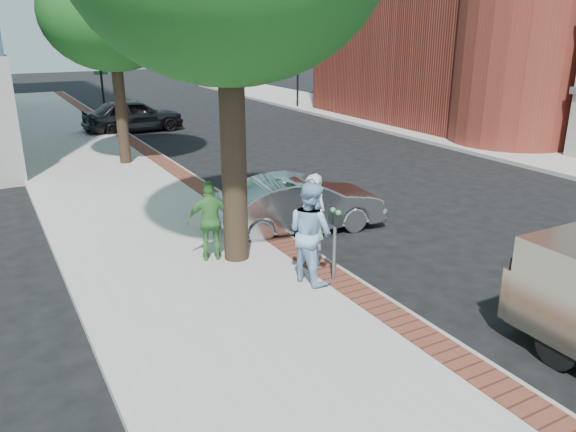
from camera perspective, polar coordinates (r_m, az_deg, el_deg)
ground at (r=10.91m, az=1.83°, el=-7.77°), size 120.00×120.00×0.00m
sidewalk at (r=17.41m, az=-16.19°, el=2.01°), size 5.00×60.00×0.15m
brick_strip at (r=17.97m, az=-9.40°, el=3.28°), size 0.60×60.00×0.01m
curb at (r=18.10m, az=-8.35°, el=3.19°), size 0.10×60.00×0.15m
sidewalk_far at (r=25.93m, az=20.78°, el=6.88°), size 5.00×60.00×0.15m
signal_near at (r=31.04m, az=-18.41°, el=12.99°), size 0.70×0.15×3.80m
signal_far at (r=35.16m, az=0.99°, el=14.48°), size 0.70×0.15×3.80m
tree_far at (r=20.86m, az=-17.48°, el=19.13°), size 4.80×4.80×7.14m
parking_meter at (r=10.67m, az=4.81°, el=-1.40°), size 0.12×0.32×1.47m
person_gray at (r=11.49m, az=2.48°, el=-0.39°), size 0.59×0.78×1.91m
person_officer at (r=10.69m, az=2.28°, el=-1.66°), size 0.95×1.11×1.98m
person_green at (r=11.82m, az=-7.83°, el=-0.48°), size 1.09×0.71×1.72m
sedan_silver at (r=13.90m, az=1.22°, el=1.25°), size 4.34×1.97×1.38m
bg_car at (r=28.35m, az=-15.44°, el=9.83°), size 4.80×2.20×1.60m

